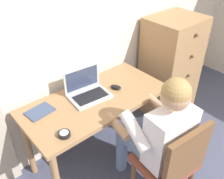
{
  "coord_description": "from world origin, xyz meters",
  "views": [
    {
      "loc": [
        -1.35,
        0.43,
        2.01
      ],
      "look_at": [
        -0.23,
        1.72,
        0.83
      ],
      "focal_mm": 39.98,
      "sensor_mm": 36.0,
      "label": 1
    }
  ],
  "objects_px": {
    "person_seated": "(157,131)",
    "desk_clock": "(64,134)",
    "laptop": "(87,90)",
    "dresser": "(170,67)",
    "chair": "(172,162)",
    "desk": "(96,108)",
    "notebook_pad": "(40,111)",
    "computer_mouse": "(116,87)"
  },
  "relations": [
    {
      "from": "desk",
      "to": "person_seated",
      "type": "xyz_separation_m",
      "value": [
        0.14,
        -0.57,
        0.05
      ]
    },
    {
      "from": "person_seated",
      "to": "notebook_pad",
      "type": "relative_size",
      "value": 5.69
    },
    {
      "from": "dresser",
      "to": "desk_clock",
      "type": "height_order",
      "value": "dresser"
    },
    {
      "from": "chair",
      "to": "notebook_pad",
      "type": "relative_size",
      "value": 4.17
    },
    {
      "from": "notebook_pad",
      "to": "dresser",
      "type": "bearing_deg",
      "value": -9.32
    },
    {
      "from": "laptop",
      "to": "dresser",
      "type": "bearing_deg",
      "value": -0.47
    },
    {
      "from": "dresser",
      "to": "notebook_pad",
      "type": "xyz_separation_m",
      "value": [
        -1.59,
        0.07,
        0.15
      ]
    },
    {
      "from": "desk",
      "to": "laptop",
      "type": "bearing_deg",
      "value": 104.63
    },
    {
      "from": "desk",
      "to": "chair",
      "type": "height_order",
      "value": "chair"
    },
    {
      "from": "desk",
      "to": "notebook_pad",
      "type": "height_order",
      "value": "notebook_pad"
    },
    {
      "from": "dresser",
      "to": "desk_clock",
      "type": "relative_size",
      "value": 12.98
    },
    {
      "from": "desk",
      "to": "chair",
      "type": "distance_m",
      "value": 0.78
    },
    {
      "from": "dresser",
      "to": "person_seated",
      "type": "distance_m",
      "value": 1.2
    },
    {
      "from": "computer_mouse",
      "to": "desk_clock",
      "type": "bearing_deg",
      "value": 176.4
    },
    {
      "from": "desk_clock",
      "to": "computer_mouse",
      "type": "bearing_deg",
      "value": 16.95
    },
    {
      "from": "desk_clock",
      "to": "notebook_pad",
      "type": "height_order",
      "value": "desk_clock"
    },
    {
      "from": "chair",
      "to": "desk_clock",
      "type": "distance_m",
      "value": 0.83
    },
    {
      "from": "desk",
      "to": "notebook_pad",
      "type": "relative_size",
      "value": 6.08
    },
    {
      "from": "laptop",
      "to": "desk_clock",
      "type": "height_order",
      "value": "laptop"
    },
    {
      "from": "chair",
      "to": "person_seated",
      "type": "distance_m",
      "value": 0.26
    },
    {
      "from": "chair",
      "to": "laptop",
      "type": "distance_m",
      "value": 0.9
    },
    {
      "from": "person_seated",
      "to": "desk_clock",
      "type": "distance_m",
      "value": 0.69
    },
    {
      "from": "dresser",
      "to": "notebook_pad",
      "type": "bearing_deg",
      "value": 177.5
    },
    {
      "from": "desk",
      "to": "person_seated",
      "type": "height_order",
      "value": "person_seated"
    },
    {
      "from": "desk",
      "to": "dresser",
      "type": "distance_m",
      "value": 1.15
    },
    {
      "from": "person_seated",
      "to": "computer_mouse",
      "type": "xyz_separation_m",
      "value": [
        0.09,
        0.57,
        0.07
      ]
    },
    {
      "from": "laptop",
      "to": "notebook_pad",
      "type": "relative_size",
      "value": 1.73
    },
    {
      "from": "desk",
      "to": "desk_clock",
      "type": "bearing_deg",
      "value": -154.89
    },
    {
      "from": "computer_mouse",
      "to": "desk",
      "type": "bearing_deg",
      "value": 158.98
    },
    {
      "from": "notebook_pad",
      "to": "person_seated",
      "type": "bearing_deg",
      "value": -57.35
    },
    {
      "from": "desk",
      "to": "computer_mouse",
      "type": "relative_size",
      "value": 12.77
    },
    {
      "from": "dresser",
      "to": "laptop",
      "type": "bearing_deg",
      "value": 179.53
    },
    {
      "from": "desk",
      "to": "person_seated",
      "type": "bearing_deg",
      "value": -75.95
    },
    {
      "from": "person_seated",
      "to": "laptop",
      "type": "height_order",
      "value": "person_seated"
    },
    {
      "from": "desk_clock",
      "to": "notebook_pad",
      "type": "relative_size",
      "value": 0.43
    },
    {
      "from": "chair",
      "to": "person_seated",
      "type": "height_order",
      "value": "person_seated"
    },
    {
      "from": "dresser",
      "to": "laptop",
      "type": "relative_size",
      "value": 3.22
    },
    {
      "from": "chair",
      "to": "desk_clock",
      "type": "xyz_separation_m",
      "value": [
        -0.57,
        0.55,
        0.25
      ]
    },
    {
      "from": "chair",
      "to": "desk_clock",
      "type": "relative_size",
      "value": 9.74
    },
    {
      "from": "person_seated",
      "to": "desk_clock",
      "type": "xyz_separation_m",
      "value": [
        -0.58,
        0.37,
        0.07
      ]
    },
    {
      "from": "chair",
      "to": "computer_mouse",
      "type": "xyz_separation_m",
      "value": [
        0.1,
        0.75,
        0.25
      ]
    },
    {
      "from": "dresser",
      "to": "notebook_pad",
      "type": "height_order",
      "value": "dresser"
    }
  ]
}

